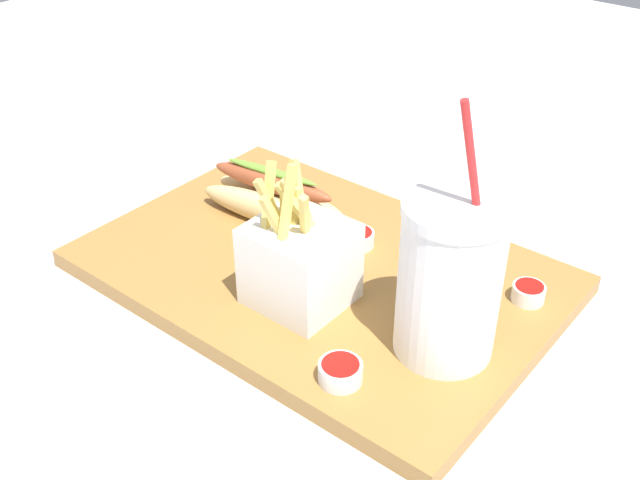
# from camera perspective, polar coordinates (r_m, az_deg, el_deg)

# --- Properties ---
(ground_plane) EXTENTS (2.40, 2.40, 0.02)m
(ground_plane) POSITION_cam_1_polar(r_m,az_deg,el_deg) (0.83, 0.00, -3.48)
(ground_plane) COLOR silver
(food_tray) EXTENTS (0.48, 0.33, 0.02)m
(food_tray) POSITION_cam_1_polar(r_m,az_deg,el_deg) (0.81, 0.00, -2.35)
(food_tray) COLOR olive
(food_tray) RESTS_ON ground_plane
(soda_cup) EXTENTS (0.09, 0.09, 0.25)m
(soda_cup) POSITION_cam_1_polar(r_m,az_deg,el_deg) (0.67, 9.69, -2.91)
(soda_cup) COLOR white
(soda_cup) RESTS_ON food_tray
(fries_basket) EXTENTS (0.09, 0.09, 0.15)m
(fries_basket) POSITION_cam_1_polar(r_m,az_deg,el_deg) (0.73, -1.56, -1.61)
(fries_basket) COLOR white
(fries_basket) RESTS_ON food_tray
(hot_dog_1) EXTENTS (0.18, 0.08, 0.06)m
(hot_dog_1) POSITION_cam_1_polar(r_m,az_deg,el_deg) (0.88, -3.59, 3.13)
(hot_dog_1) COLOR #DBB775
(hot_dog_1) RESTS_ON food_tray
(ketchup_cup_1) EXTENTS (0.03, 0.03, 0.02)m
(ketchup_cup_1) POSITION_cam_1_polar(r_m,az_deg,el_deg) (0.78, 15.35, -3.79)
(ketchup_cup_1) COLOR white
(ketchup_cup_1) RESTS_ON food_tray
(ketchup_cup_2) EXTENTS (0.04, 0.04, 0.02)m
(ketchup_cup_2) POSITION_cam_1_polar(r_m,az_deg,el_deg) (0.67, 1.53, -9.79)
(ketchup_cup_2) COLOR white
(ketchup_cup_2) RESTS_ON food_tray
(ketchup_cup_3) EXTENTS (0.04, 0.04, 0.02)m
(ketchup_cup_3) POSITION_cam_1_polar(r_m,az_deg,el_deg) (0.83, 2.87, 0.18)
(ketchup_cup_3) COLOR white
(ketchup_cup_3) RESTS_ON food_tray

